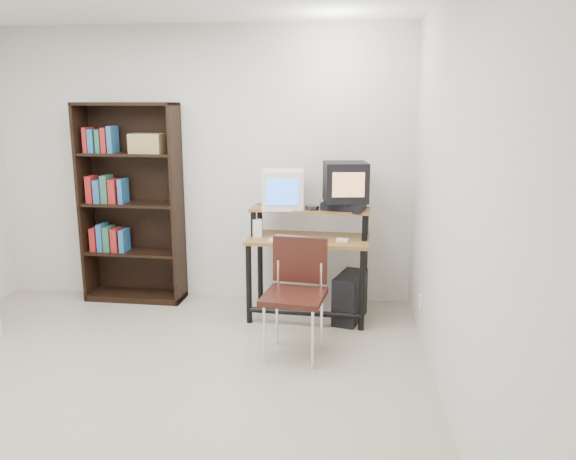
# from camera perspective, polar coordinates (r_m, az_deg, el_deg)

# --- Properties ---
(floor) EXTENTS (4.00, 4.00, 0.01)m
(floor) POSITION_cam_1_polar(r_m,az_deg,el_deg) (4.01, -15.14, -15.85)
(floor) COLOR #A99F8C
(floor) RESTS_ON ground
(back_wall) EXTENTS (4.00, 0.01, 2.60)m
(back_wall) POSITION_cam_1_polar(r_m,az_deg,el_deg) (5.48, -8.64, 6.42)
(back_wall) COLOR beige
(back_wall) RESTS_ON floor
(right_wall) EXTENTS (0.01, 4.00, 2.60)m
(right_wall) POSITION_cam_1_polar(r_m,az_deg,el_deg) (3.40, 16.85, 2.34)
(right_wall) COLOR beige
(right_wall) RESTS_ON floor
(computer_desk) EXTENTS (1.10, 0.61, 0.98)m
(computer_desk) POSITION_cam_1_polar(r_m,az_deg,el_deg) (4.96, 2.11, -1.47)
(computer_desk) COLOR brown
(computer_desk) RESTS_ON floor
(crt_monitor) EXTENTS (0.39, 0.40, 0.34)m
(crt_monitor) POSITION_cam_1_polar(r_m,az_deg,el_deg) (4.99, -0.53, 4.15)
(crt_monitor) COLOR silver
(crt_monitor) RESTS_ON computer_desk
(vcr) EXTENTS (0.41, 0.33, 0.08)m
(vcr) POSITION_cam_1_polar(r_m,az_deg,el_deg) (4.93, 5.68, 2.42)
(vcr) COLOR black
(vcr) RESTS_ON computer_desk
(crt_tv) EXTENTS (0.41, 0.40, 0.34)m
(crt_tv) POSITION_cam_1_polar(r_m,az_deg,el_deg) (4.91, 5.86, 4.88)
(crt_tv) COLOR black
(crt_tv) RESTS_ON vcr
(cd_spindle) EXTENTS (0.15, 0.15, 0.05)m
(cd_spindle) POSITION_cam_1_polar(r_m,az_deg,el_deg) (4.89, 2.48, 2.21)
(cd_spindle) COLOR #26262B
(cd_spindle) RESTS_ON computer_desk
(keyboard) EXTENTS (0.51, 0.32, 0.03)m
(keyboard) POSITION_cam_1_polar(r_m,az_deg,el_deg) (4.80, 1.05, -1.11)
(keyboard) COLOR silver
(keyboard) RESTS_ON computer_desk
(mousepad) EXTENTS (0.26, 0.24, 0.01)m
(mousepad) POSITION_cam_1_polar(r_m,az_deg,el_deg) (4.82, 5.48, -1.28)
(mousepad) COLOR black
(mousepad) RESTS_ON computer_desk
(mouse) EXTENTS (0.11, 0.08, 0.03)m
(mouse) POSITION_cam_1_polar(r_m,az_deg,el_deg) (4.82, 5.54, -1.07)
(mouse) COLOR white
(mouse) RESTS_ON mousepad
(desk_speaker) EXTENTS (0.09, 0.09, 0.17)m
(desk_speaker) POSITION_cam_1_polar(r_m,az_deg,el_deg) (4.96, -3.13, 0.11)
(desk_speaker) COLOR silver
(desk_speaker) RESTS_ON computer_desk
(pc_tower) EXTENTS (0.32, 0.49, 0.42)m
(pc_tower) POSITION_cam_1_polar(r_m,az_deg,el_deg) (5.03, 6.31, -6.80)
(pc_tower) COLOR black
(pc_tower) RESTS_ON floor
(school_chair) EXTENTS (0.50, 0.50, 0.89)m
(school_chair) POSITION_cam_1_polar(r_m,az_deg,el_deg) (4.26, 0.84, -5.54)
(school_chair) COLOR black
(school_chair) RESTS_ON floor
(bookshelf) EXTENTS (0.96, 0.36, 1.90)m
(bookshelf) POSITION_cam_1_polar(r_m,az_deg,el_deg) (5.59, -15.59, 2.81)
(bookshelf) COLOR black
(bookshelf) RESTS_ON floor
(wall_outlet) EXTENTS (0.02, 0.08, 0.12)m
(wall_outlet) POSITION_cam_1_polar(r_m,az_deg,el_deg) (4.75, 13.26, -7.12)
(wall_outlet) COLOR beige
(wall_outlet) RESTS_ON right_wall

